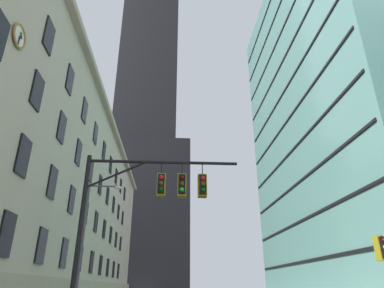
% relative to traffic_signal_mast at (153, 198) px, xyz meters
% --- Properties ---
extents(station_building, '(13.40, 67.68, 22.11)m').
position_rel_traffic_signal_mast_xyz_m(station_building, '(-13.85, 22.96, 5.83)').
color(station_building, '#B2A88E').
rests_on(station_building, ground).
extents(dark_skyscraper, '(28.29, 28.29, 197.78)m').
position_rel_traffic_signal_mast_xyz_m(dark_skyscraper, '(-8.33, 87.97, 54.13)').
color(dark_skyscraper, black).
rests_on(dark_skyscraper, ground).
extents(glass_office_midrise, '(14.16, 32.15, 43.39)m').
position_rel_traffic_signal_mast_xyz_m(glass_office_midrise, '(21.54, 20.20, 16.49)').
color(glass_office_midrise, slate).
rests_on(glass_office_midrise, ground).
extents(traffic_signal_mast, '(7.00, 0.63, 6.95)m').
position_rel_traffic_signal_mast_xyz_m(traffic_signal_mast, '(0.00, 0.00, 0.00)').
color(traffic_signal_mast, black).
rests_on(traffic_signal_mast, sidewalk_left).
extents(traffic_light_near_right, '(0.40, 0.63, 3.46)m').
position_rel_traffic_signal_mast_xyz_m(traffic_light_near_right, '(9.91, -0.21, -2.30)').
color(traffic_light_near_right, black).
rests_on(traffic_light_near_right, sidewalk_right).
extents(street_lamppost, '(2.38, 0.32, 8.02)m').
position_rel_traffic_signal_mast_xyz_m(street_lamppost, '(-4.59, 8.22, -0.30)').
color(street_lamppost, '#47474C').
rests_on(street_lamppost, sidewalk_left).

